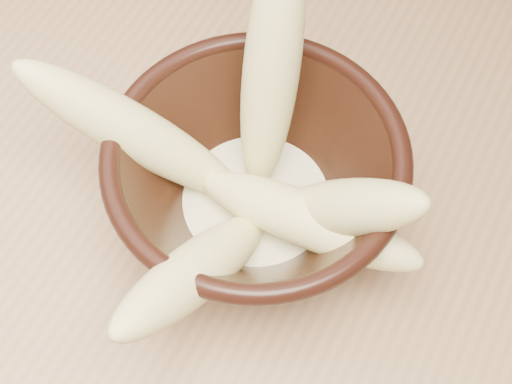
{
  "coord_description": "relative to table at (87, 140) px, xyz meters",
  "views": [
    {
      "loc": [
        0.34,
        -0.28,
        1.3
      ],
      "look_at": [
        0.22,
        -0.04,
        0.81
      ],
      "focal_mm": 50.0,
      "sensor_mm": 36.0,
      "label": 1
    }
  ],
  "objects": [
    {
      "name": "bowl",
      "position": [
        0.22,
        -0.04,
        0.15
      ],
      "size": [
        0.22,
        0.22,
        0.12
      ],
      "rotation": [
        0.0,
        0.0,
        0.32
      ],
      "color": "black",
      "rests_on": "table"
    },
    {
      "name": "banana_across",
      "position": [
        0.27,
        -0.05,
        0.16
      ],
      "size": [
        0.19,
        0.04,
        0.07
      ],
      "primitive_type": "ellipsoid",
      "rotation": [
        1.43,
        0.0,
        1.57
      ],
      "color": "#F0E48E",
      "rests_on": "bowl"
    },
    {
      "name": "banana_left",
      "position": [
        0.13,
        -0.06,
        0.19
      ],
      "size": [
        0.19,
        0.09,
        0.15
      ],
      "primitive_type": "ellipsoid",
      "rotation": [
        0.91,
        0.0,
        -1.31
      ],
      "color": "#F0E48E",
      "rests_on": "bowl"
    },
    {
      "name": "banana_front",
      "position": [
        0.22,
        -0.13,
        0.17
      ],
      "size": [
        0.07,
        0.18,
        0.13
      ],
      "primitive_type": "ellipsoid",
      "rotation": [
        1.0,
        0.0,
        -0.14
      ],
      "color": "#F0E48E",
      "rests_on": "bowl"
    },
    {
      "name": "milk_puddle",
      "position": [
        0.22,
        -0.04,
        0.12
      ],
      "size": [
        0.13,
        0.13,
        0.02
      ],
      "primitive_type": "cylinder",
      "color": "beige",
      "rests_on": "bowl"
    },
    {
      "name": "banana_upright",
      "position": [
        0.21,
        0.01,
        0.22
      ],
      "size": [
        0.07,
        0.13,
        0.21
      ],
      "primitive_type": "ellipsoid",
      "rotation": [
        0.41,
        0.0,
        3.39
      ],
      "color": "#F0E48E",
      "rests_on": "bowl"
    },
    {
      "name": "banana_right",
      "position": [
        0.29,
        -0.04,
        0.18
      ],
      "size": [
        0.14,
        0.04,
        0.14
      ],
      "primitive_type": "ellipsoid",
      "rotation": [
        0.76,
        0.0,
        1.56
      ],
      "color": "#F0E48E",
      "rests_on": "bowl"
    },
    {
      "name": "table",
      "position": [
        0.0,
        0.0,
        0.0
      ],
      "size": [
        1.2,
        0.8,
        0.75
      ],
      "color": "tan",
      "rests_on": "ground"
    }
  ]
}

